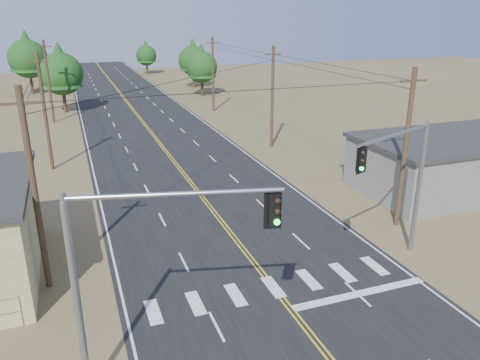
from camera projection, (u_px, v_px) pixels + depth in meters
name	position (u px, v px, depth m)	size (l,w,h in m)	color
road	(175.00, 163.00, 42.78)	(15.00, 200.00, 0.02)	black
building_right	(457.00, 164.00, 35.94)	(15.00, 8.00, 4.00)	gray
utility_pole_left_near	(34.00, 191.00, 21.74)	(1.80, 0.30, 10.00)	#4C3826
utility_pole_left_mid	(45.00, 111.00, 39.42)	(1.80, 0.30, 10.00)	#4C3826
utility_pole_left_far	(49.00, 81.00, 57.09)	(1.80, 0.30, 10.00)	#4C3826
utility_pole_right_near	(405.00, 148.00, 28.58)	(1.80, 0.30, 10.00)	#4C3826
utility_pole_right_mid	(272.00, 97.00, 46.26)	(1.80, 0.30, 10.00)	#4C3826
utility_pole_right_far	(213.00, 74.00, 63.93)	(1.80, 0.30, 10.00)	#4C3826
signal_mast_left	(136.00, 260.00, 15.30)	(6.85, 1.98, 7.75)	gray
signal_mast_right	(404.00, 173.00, 24.09)	(5.92, 2.62, 7.60)	gray
tree_left_near	(61.00, 69.00, 62.84)	(5.71, 5.71, 9.52)	#3F2D1E
tree_left_mid	(27.00, 55.00, 77.42)	(6.34, 6.34, 10.57)	#3F2D1E
tree_left_far	(38.00, 63.00, 85.45)	(4.25, 4.25, 7.09)	#3F2D1E
tree_right_near	(202.00, 64.00, 76.02)	(5.11, 5.11, 8.51)	#3F2D1E
tree_right_mid	(193.00, 58.00, 84.71)	(5.27, 5.27, 8.79)	#3F2D1E
tree_right_far	(146.00, 53.00, 104.08)	(4.47, 4.47, 7.46)	#3F2D1E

